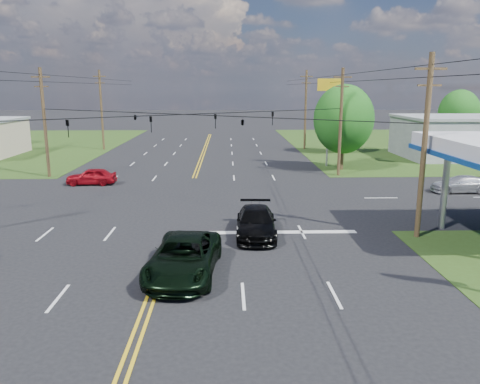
{
  "coord_description": "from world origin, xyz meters",
  "views": [
    {
      "loc": [
        2.92,
        -20.54,
        7.77
      ],
      "look_at": [
        3.65,
        6.0,
        1.85
      ],
      "focal_mm": 35.0,
      "sensor_mm": 36.0,
      "label": 1
    }
  ],
  "objects_px": {
    "pole_ne": "(341,121)",
    "tree_right_a": "(344,119)",
    "pole_nw": "(45,122)",
    "tree_right_b": "(340,118)",
    "pole_se": "(424,145)",
    "retail_ne": "(465,138)",
    "tree_far_r": "(459,113)",
    "suv_black": "(256,222)",
    "pole_right_far": "(306,109)",
    "pole_left_far": "(101,109)",
    "pickup_dkgreen": "(184,257)"
  },
  "relations": [
    {
      "from": "pole_nw",
      "to": "suv_black",
      "type": "height_order",
      "value": "pole_nw"
    },
    {
      "from": "retail_ne",
      "to": "tree_far_r",
      "type": "height_order",
      "value": "tree_far_r"
    },
    {
      "from": "pole_left_far",
      "to": "tree_right_b",
      "type": "relative_size",
      "value": 1.41
    },
    {
      "from": "pole_ne",
      "to": "pole_right_far",
      "type": "xyz_separation_m",
      "value": [
        0.0,
        19.0,
        0.25
      ]
    },
    {
      "from": "pole_se",
      "to": "pole_nw",
      "type": "bearing_deg",
      "value": 145.3
    },
    {
      "from": "pole_ne",
      "to": "pole_left_far",
      "type": "height_order",
      "value": "pole_left_far"
    },
    {
      "from": "pole_se",
      "to": "pole_ne",
      "type": "distance_m",
      "value": 18.0
    },
    {
      "from": "retail_ne",
      "to": "pole_left_far",
      "type": "height_order",
      "value": "pole_left_far"
    },
    {
      "from": "tree_right_b",
      "to": "tree_far_r",
      "type": "bearing_deg",
      "value": 18.92
    },
    {
      "from": "tree_far_r",
      "to": "suv_black",
      "type": "distance_m",
      "value": 48.68
    },
    {
      "from": "pole_nw",
      "to": "pole_ne",
      "type": "relative_size",
      "value": 1.0
    },
    {
      "from": "pole_nw",
      "to": "pole_right_far",
      "type": "distance_m",
      "value": 32.2
    },
    {
      "from": "tree_right_a",
      "to": "suv_black",
      "type": "bearing_deg",
      "value": -114.99
    },
    {
      "from": "tree_far_r",
      "to": "suv_black",
      "type": "height_order",
      "value": "tree_far_r"
    },
    {
      "from": "pole_left_far",
      "to": "tree_far_r",
      "type": "distance_m",
      "value": 47.05
    },
    {
      "from": "pole_se",
      "to": "tree_right_b",
      "type": "bearing_deg",
      "value": 83.95
    },
    {
      "from": "tree_far_r",
      "to": "pole_ne",
      "type": "bearing_deg",
      "value": -135.0
    },
    {
      "from": "pole_se",
      "to": "tree_right_a",
      "type": "height_order",
      "value": "pole_se"
    },
    {
      "from": "pole_nw",
      "to": "pole_right_far",
      "type": "xyz_separation_m",
      "value": [
        26.0,
        19.0,
        0.25
      ]
    },
    {
      "from": "retail_ne",
      "to": "pole_ne",
      "type": "distance_m",
      "value": 20.43
    },
    {
      "from": "pole_right_far",
      "to": "retail_ne",
      "type": "bearing_deg",
      "value": -25.2
    },
    {
      "from": "pole_ne",
      "to": "tree_right_a",
      "type": "bearing_deg",
      "value": 71.57
    },
    {
      "from": "suv_black",
      "to": "retail_ne",
      "type": "bearing_deg",
      "value": 50.46
    },
    {
      "from": "pole_right_far",
      "to": "suv_black",
      "type": "height_order",
      "value": "pole_right_far"
    },
    {
      "from": "pole_ne",
      "to": "pole_right_far",
      "type": "distance_m",
      "value": 19.0
    },
    {
      "from": "pole_se",
      "to": "pole_ne",
      "type": "height_order",
      "value": "same"
    },
    {
      "from": "pole_left_far",
      "to": "pole_se",
      "type": "bearing_deg",
      "value": -54.9
    },
    {
      "from": "tree_right_a",
      "to": "pole_se",
      "type": "bearing_deg",
      "value": -92.73
    },
    {
      "from": "pole_left_far",
      "to": "tree_right_b",
      "type": "xyz_separation_m",
      "value": [
        29.5,
        -4.0,
        -0.95
      ]
    },
    {
      "from": "pole_nw",
      "to": "pickup_dkgreen",
      "type": "bearing_deg",
      "value": -58.41
    },
    {
      "from": "pickup_dkgreen",
      "to": "pole_nw",
      "type": "bearing_deg",
      "value": 126.76
    },
    {
      "from": "pole_se",
      "to": "tree_right_b",
      "type": "relative_size",
      "value": 1.34
    },
    {
      "from": "pole_nw",
      "to": "tree_right_b",
      "type": "height_order",
      "value": "pole_nw"
    },
    {
      "from": "pickup_dkgreen",
      "to": "retail_ne",
      "type": "bearing_deg",
      "value": 54.67
    },
    {
      "from": "pickup_dkgreen",
      "to": "suv_black",
      "type": "bearing_deg",
      "value": 63.06
    },
    {
      "from": "pole_ne",
      "to": "pole_right_far",
      "type": "bearing_deg",
      "value": 90.0
    },
    {
      "from": "retail_ne",
      "to": "pole_nw",
      "type": "xyz_separation_m",
      "value": [
        -43.0,
        -11.0,
        2.72
      ]
    },
    {
      "from": "pole_nw",
      "to": "tree_right_b",
      "type": "relative_size",
      "value": 1.34
    },
    {
      "from": "pole_right_far",
      "to": "tree_far_r",
      "type": "distance_m",
      "value": 21.1
    },
    {
      "from": "retail_ne",
      "to": "tree_right_a",
      "type": "distance_m",
      "value": 18.09
    },
    {
      "from": "tree_right_b",
      "to": "pole_left_far",
      "type": "bearing_deg",
      "value": 172.28
    },
    {
      "from": "pole_se",
      "to": "tree_right_a",
      "type": "xyz_separation_m",
      "value": [
        1.0,
        21.0,
        -0.05
      ]
    },
    {
      "from": "pole_se",
      "to": "pole_nw",
      "type": "distance_m",
      "value": 31.62
    },
    {
      "from": "tree_right_a",
      "to": "suv_black",
      "type": "relative_size",
      "value": 1.6
    },
    {
      "from": "pickup_dkgreen",
      "to": "pole_ne",
      "type": "bearing_deg",
      "value": 67.62
    },
    {
      "from": "tree_right_a",
      "to": "tree_right_b",
      "type": "bearing_deg",
      "value": 78.23
    },
    {
      "from": "pole_ne",
      "to": "tree_right_a",
      "type": "height_order",
      "value": "pole_ne"
    },
    {
      "from": "retail_ne",
      "to": "suv_black",
      "type": "height_order",
      "value": "retail_ne"
    },
    {
      "from": "pole_left_far",
      "to": "tree_right_a",
      "type": "bearing_deg",
      "value": -30.65
    },
    {
      "from": "pole_ne",
      "to": "pole_right_far",
      "type": "relative_size",
      "value": 0.95
    }
  ]
}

